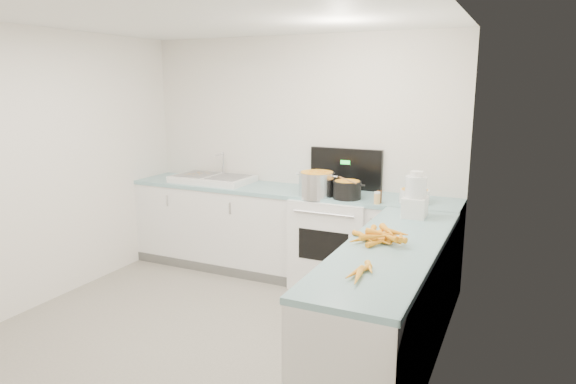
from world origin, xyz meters
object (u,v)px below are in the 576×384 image
at_px(mixing_bowl, 414,196).
at_px(black_pot, 347,191).
at_px(sink, 213,179).
at_px(stove, 335,239).
at_px(steel_pot, 317,185).
at_px(spice_jar, 377,199).
at_px(food_processor, 415,197).
at_px(extract_bottle, 379,197).

bearing_deg(mixing_bowl, black_pot, -171.50).
relative_size(sink, mixing_bowl, 3.18).
bearing_deg(black_pot, stove, 137.16).
bearing_deg(steel_pot, stove, 46.67).
relative_size(black_pot, spice_jar, 2.76).
relative_size(stove, food_processor, 3.61).
bearing_deg(mixing_bowl, stove, 175.56).
bearing_deg(spice_jar, steel_pot, 171.70).
bearing_deg(spice_jar, food_processor, -38.03).
bearing_deg(black_pot, extract_bottle, -7.72).
xyz_separation_m(stove, steel_pot, (-0.14, -0.15, 0.57)).
xyz_separation_m(sink, mixing_bowl, (2.23, -0.08, 0.02)).
relative_size(mixing_bowl, spice_jar, 2.81).
relative_size(extract_bottle, food_processor, 0.31).
bearing_deg(stove, black_pot, -42.84).
xyz_separation_m(spice_jar, food_processor, (0.40, -0.31, 0.11)).
distance_m(stove, food_processor, 1.22).
distance_m(stove, black_pot, 0.58).
distance_m(stove, extract_bottle, 0.74).
bearing_deg(mixing_bowl, food_processor, -78.18).
bearing_deg(black_pot, spice_jar, -16.32).
bearing_deg(steel_pot, black_pot, 0.27).
bearing_deg(mixing_bowl, extract_bottle, -154.82).
height_order(steel_pot, black_pot, steel_pot).
relative_size(spice_jar, food_processor, 0.25).
distance_m(steel_pot, food_processor, 1.11).
bearing_deg(sink, extract_bottle, -6.24).
distance_m(mixing_bowl, food_processor, 0.52).
bearing_deg(extract_bottle, food_processor, -42.69).
bearing_deg(steel_pot, spice_jar, -8.30).
height_order(spice_jar, food_processor, food_processor).
distance_m(stove, sink, 1.54).
distance_m(mixing_bowl, spice_jar, 0.35).
height_order(black_pot, mixing_bowl, black_pot).
height_order(sink, steel_pot, sink).
bearing_deg(stove, mixing_bowl, -4.44).
distance_m(steel_pot, black_pot, 0.31).
relative_size(mixing_bowl, extract_bottle, 2.32).
distance_m(sink, food_processor, 2.41).
relative_size(steel_pot, mixing_bowl, 1.27).
xyz_separation_m(mixing_bowl, spice_jar, (-0.30, -0.18, -0.01)).
bearing_deg(steel_pot, mixing_bowl, 5.77).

